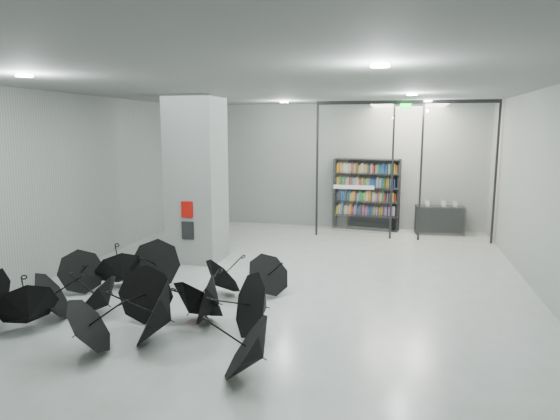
% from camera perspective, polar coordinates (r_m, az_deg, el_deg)
% --- Properties ---
extents(room, '(14.00, 14.02, 4.01)m').
position_cam_1_polar(room, '(9.61, -0.31, 7.04)').
color(room, gray).
rests_on(room, ground).
extents(column, '(1.20, 1.20, 4.00)m').
position_cam_1_polar(column, '(12.35, -9.46, 3.49)').
color(column, slate).
rests_on(column, ground).
extents(fire_cabinet, '(0.28, 0.04, 0.38)m').
position_cam_1_polar(fire_cabinet, '(11.87, -10.53, 0.06)').
color(fire_cabinet, '#A50A07').
rests_on(fire_cabinet, column).
extents(info_panel, '(0.30, 0.03, 0.42)m').
position_cam_1_polar(info_panel, '(11.96, -10.45, -2.30)').
color(info_panel, black).
rests_on(info_panel, column).
extents(exit_sign, '(0.30, 0.06, 0.15)m').
position_cam_1_polar(exit_sign, '(14.65, 14.10, 11.36)').
color(exit_sign, '#0CE533').
rests_on(exit_sign, room).
extents(glass_partition, '(5.06, 0.08, 4.00)m').
position_cam_1_polar(glass_partition, '(14.87, 13.81, 5.02)').
color(glass_partition, silver).
rests_on(glass_partition, ground).
extents(bookshelf, '(2.10, 0.69, 2.27)m').
position_cam_1_polar(bookshelf, '(16.25, 9.81, 1.78)').
color(bookshelf, black).
rests_on(bookshelf, ground).
extents(shop_counter, '(1.47, 0.66, 0.86)m').
position_cam_1_polar(shop_counter, '(16.18, 17.70, -1.08)').
color(shop_counter, black).
rests_on(shop_counter, ground).
extents(umbrella_cluster, '(5.85, 4.54, 1.29)m').
position_cam_1_polar(umbrella_cluster, '(8.92, -14.97, -10.15)').
color(umbrella_cluster, black).
rests_on(umbrella_cluster, ground).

